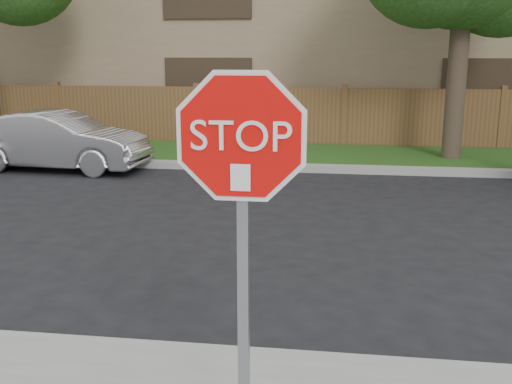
# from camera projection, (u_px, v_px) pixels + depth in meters

# --- Properties ---
(ground) EXTENTS (90.00, 90.00, 0.00)m
(ground) POSITION_uv_depth(u_px,v_px,m) (348.00, 364.00, 5.10)
(ground) COLOR black
(ground) RESTS_ON ground
(far_curb) EXTENTS (70.00, 0.30, 0.15)m
(far_curb) POSITION_uv_depth(u_px,v_px,m) (344.00, 169.00, 12.93)
(far_curb) COLOR gray
(far_curb) RESTS_ON ground
(grass_strip) EXTENTS (70.00, 3.00, 0.12)m
(grass_strip) POSITION_uv_depth(u_px,v_px,m) (343.00, 156.00, 14.52)
(grass_strip) COLOR #1E4714
(grass_strip) RESTS_ON ground
(fence) EXTENTS (70.00, 0.12, 1.60)m
(fence) POSITION_uv_depth(u_px,v_px,m) (344.00, 119.00, 15.89)
(fence) COLOR brown
(fence) RESTS_ON ground
(apartment_building) EXTENTS (35.20, 9.20, 7.20)m
(apartment_building) POSITION_uv_depth(u_px,v_px,m) (346.00, 21.00, 20.64)
(apartment_building) COLOR #8E7458
(apartment_building) RESTS_ON ground
(stop_sign) EXTENTS (1.01, 0.13, 2.55)m
(stop_sign) POSITION_uv_depth(u_px,v_px,m) (242.00, 194.00, 3.33)
(stop_sign) COLOR gray
(stop_sign) RESTS_ON sidewalk_near
(sedan_left) EXTENTS (3.99, 1.63, 1.29)m
(sedan_left) POSITION_uv_depth(u_px,v_px,m) (58.00, 141.00, 13.09)
(sedan_left) COLOR #AFAFB3
(sedan_left) RESTS_ON ground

